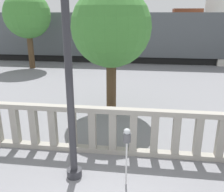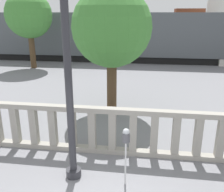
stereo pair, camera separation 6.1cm
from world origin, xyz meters
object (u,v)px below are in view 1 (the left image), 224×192
object	(u,v)px
tree_right	(111,28)
parking_meter	(127,140)
tree_left	(27,15)
lamppost	(67,41)
train_far	(74,30)
train_near	(123,36)

from	to	relation	value
tree_right	parking_meter	bearing A→B (deg)	-78.12
tree_left	tree_right	xyz separation A→B (m)	(6.86, -7.59, -0.39)
lamppost	train_far	distance (m)	25.72
lamppost	tree_right	distance (m)	4.49
parking_meter	tree_right	size ratio (longest dim) A/B	0.30
parking_meter	tree_left	size ratio (longest dim) A/B	0.27
train_far	tree_left	distance (m)	12.80
parking_meter	tree_left	xyz separation A→B (m)	(-7.83, 12.19, 2.52)
tree_left	train_far	bearing A→B (deg)	91.58
lamppost	train_far	world-z (taller)	lamppost
train_near	lamppost	bearing A→B (deg)	-89.23
tree_left	parking_meter	bearing A→B (deg)	-57.28
lamppost	train_far	bearing A→B (deg)	105.59
train_near	tree_left	bearing A→B (deg)	-148.86
lamppost	tree_right	xyz separation A→B (m)	(0.31, 4.48, 0.01)
train_near	parking_meter	bearing A→B (deg)	-84.67
parking_meter	train_near	world-z (taller)	train_near
lamppost	train_near	size ratio (longest dim) A/B	0.29
train_near	tree_left	size ratio (longest dim) A/B	4.43
train_far	tree_right	distance (m)	21.55
lamppost	tree_left	xyz separation A→B (m)	(-6.55, 12.06, 0.40)
train_far	train_near	bearing A→B (deg)	-52.90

